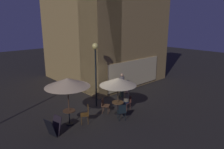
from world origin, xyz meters
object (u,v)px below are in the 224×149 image
Objects in this scene: cafe_table_0 at (118,106)px; patio_umbrella_0 at (118,82)px; cafe_chair_3 at (86,113)px; patio_umbrella_1 at (67,83)px; cafe_chair_1 at (122,111)px; cafe_chair_0 at (104,104)px; patron_standing_1 at (122,85)px; cafe_chair_2 at (127,101)px; patron_seated_0 at (126,99)px; menu_sandwich_board at (53,127)px; cafe_table_1 at (69,115)px; street_lamp_near_corner at (95,59)px.

cafe_table_0 is 0.33× the size of patio_umbrella_0.
patio_umbrella_0 is at bearing -155.07° from cafe_chair_3.
patio_umbrella_1 is 3.28m from cafe_chair_1.
patio_umbrella_0 is 1.64m from cafe_chair_0.
patron_standing_1 is at bearing -126.36° from cafe_chair_3.
cafe_chair_2 is 0.25m from patron_seated_0.
patio_umbrella_1 is at bearing 85.22° from cafe_chair_1.
patio_umbrella_1 is 4.08m from cafe_chair_2.
menu_sandwich_board is 4.60m from patron_seated_0.
cafe_chair_0 is (2.25, -0.15, -0.01)m from cafe_table_1.
patron_standing_1 reaches higher than patron_seated_0.
patron_standing_1 is (2.55, 2.55, 0.30)m from cafe_chair_1.
patron_seated_0 is 0.75× the size of patron_standing_1.
cafe_table_0 is 0.74× the size of cafe_chair_3.
street_lamp_near_corner is at bearing 20.67° from patio_umbrella_1.
cafe_table_0 is (0.21, -1.75, -2.50)m from street_lamp_near_corner.
cafe_table_1 is 1.75m from patio_umbrella_1.
cafe_table_1 is at bearing 163.80° from patio_umbrella_0.
cafe_table_0 is at bearing 0.00° from patron_seated_0.
cafe_table_1 is 0.36× the size of patio_umbrella_0.
cafe_table_0 is at bearing -18.14° from menu_sandwich_board.
cafe_chair_3 is 2.75m from patron_seated_0.
patio_umbrella_1 reaches higher than cafe_chair_1.
menu_sandwich_board is 4.73m from cafe_chair_2.
patio_umbrella_0 is 2.56× the size of cafe_chair_2.
cafe_chair_3 is at bearing -114.42° from cafe_chair_0.
patio_umbrella_0 is at bearing -83.30° from street_lamp_near_corner.
patron_seated_0 is at bearing -62.35° from patron_standing_1.
cafe_table_0 is 0.29× the size of patio_umbrella_1.
cafe_chair_2 is at bearing -57.16° from street_lamp_near_corner.
cafe_chair_0 is at bearing 126.85° from cafe_table_0.
patio_umbrella_0 is (0.21, -1.75, -1.06)m from street_lamp_near_corner.
street_lamp_near_corner is 4.66m from menu_sandwich_board.
patron_standing_1 is at bearing 11.83° from patio_umbrella_1.
cafe_chair_1 is at bearing -68.56° from patron_standing_1.
patio_umbrella_0 reaches higher than cafe_chair_2.
cafe_chair_3 is (-1.79, -1.44, -2.42)m from street_lamp_near_corner.
cafe_chair_3 is at bearing 171.31° from patio_umbrella_0.
cafe_chair_2 is at bearing 4.59° from cafe_table_0.
street_lamp_near_corner is at bearing 96.70° from cafe_table_0.
cafe_chair_1 is (2.33, -1.53, -1.73)m from patio_umbrella_1.
cafe_table_0 is 0.57× the size of patron_seated_0.
street_lamp_near_corner is 2.79m from patio_umbrella_1.
patron_standing_1 is (2.63, 1.17, 0.34)m from cafe_chair_0.
cafe_table_1 is at bearing 163.80° from cafe_table_0.
cafe_chair_3 is 4.42m from patron_standing_1.
patron_standing_1 is at bearing 1.68° from street_lamp_near_corner.
cafe_chair_2 is at bearing 4.59° from patio_umbrella_0.
cafe_chair_1 is at bearing -179.52° from cafe_chair_3.
menu_sandwich_board is at bearing -158.32° from patio_umbrella_1.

